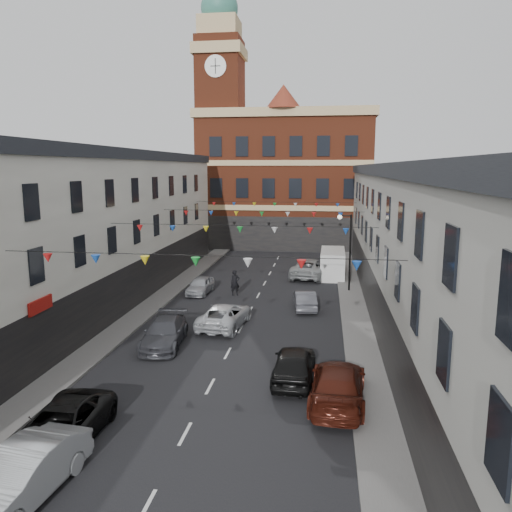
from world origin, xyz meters
The scene contains 20 objects.
ground centered at (0.00, 0.00, 0.00)m, with size 160.00×160.00×0.00m, color black.
pavement_left centered at (-6.90, 2.00, 0.07)m, with size 1.80×64.00×0.15m, color #605E5B.
pavement_right centered at (6.90, 2.00, 0.07)m, with size 1.80×64.00×0.15m, color #605E5B.
terrace_left centered at (-11.78, 1.00, 5.35)m, with size 8.40×56.00×10.70m.
terrace_right centered at (11.78, 1.00, 4.85)m, with size 8.40×56.00×9.70m.
civic_building centered at (0.00, 37.95, 8.14)m, with size 20.60×13.30×18.50m.
clock_tower centered at (-7.50, 35.00, 14.93)m, with size 5.60×5.60×30.00m.
distant_hill centered at (-4.00, 62.00, 5.00)m, with size 40.00×14.00×10.00m, color #2C5025.
street_lamp centered at (6.55, 14.00, 3.90)m, with size 1.10×0.36×6.00m.
car_left_b centered at (-3.60, -12.12, 0.78)m, with size 1.64×4.71×1.55m, color #B2B7BA.
car_left_c centered at (-4.02, -9.25, 0.70)m, with size 2.31×5.01×1.39m, color black.
car_left_d centered at (-3.60, 0.73, 0.71)m, with size 1.99×4.90×1.42m, color #414349.
car_left_e centered at (-4.45, 11.97, 0.64)m, with size 1.52×3.77×1.28m, color #A0A3A9.
car_right_c centered at (5.50, -4.75, 0.78)m, with size 2.19×5.38×1.56m, color #4C190F.
car_right_d centered at (3.60, -2.83, 0.77)m, with size 1.83×4.54×1.55m, color black.
car_right_e centered at (3.60, 8.85, 0.65)m, with size 1.37×3.94×1.30m, color #54555C.
car_right_f centered at (3.60, 18.92, 0.82)m, with size 2.73×5.92×1.65m, color #9DA1A2.
moving_car centered at (-1.03, 4.31, 0.71)m, with size 2.34×5.08×1.41m, color silver.
white_van centered at (5.60, 19.42, 1.17)m, with size 2.04×5.31×2.35m, color silver.
pedestrian centered at (-1.72, 11.78, 0.97)m, with size 0.70×0.46×1.93m, color black.
Camera 1 is at (4.80, -24.07, 9.47)m, focal length 35.00 mm.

